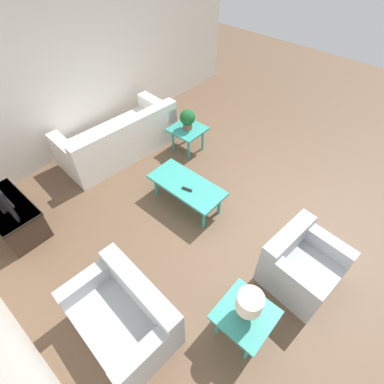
{
  "coord_description": "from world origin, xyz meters",
  "views": [
    {
      "loc": [
        -1.69,
        2.62,
        3.61
      ],
      "look_at": [
        0.25,
        0.44,
        0.55
      ],
      "focal_mm": 28.0,
      "sensor_mm": 36.0,
      "label": 1
    }
  ],
  "objects_px": {
    "side_table_plant": "(188,131)",
    "table_lamp": "(249,304)",
    "loveseat": "(124,316)",
    "armchair": "(300,265)",
    "side_table_lamp": "(245,316)",
    "potted_plant": "(188,118)",
    "coffee_table": "(187,186)",
    "tv_stand_chest": "(12,216)",
    "sofa": "(120,139)"
  },
  "relations": [
    {
      "from": "armchair",
      "to": "side_table_lamp",
      "type": "xyz_separation_m",
      "value": [
        0.14,
        1.03,
        0.11
      ]
    },
    {
      "from": "armchair",
      "to": "table_lamp",
      "type": "height_order",
      "value": "table_lamp"
    },
    {
      "from": "loveseat",
      "to": "potted_plant",
      "type": "xyz_separation_m",
      "value": [
        1.7,
        -2.91,
        0.4
      ]
    },
    {
      "from": "armchair",
      "to": "tv_stand_chest",
      "type": "height_order",
      "value": "armchair"
    },
    {
      "from": "coffee_table",
      "to": "potted_plant",
      "type": "distance_m",
      "value": 1.41
    },
    {
      "from": "side_table_lamp",
      "to": "armchair",
      "type": "bearing_deg",
      "value": -97.56
    },
    {
      "from": "side_table_plant",
      "to": "table_lamp",
      "type": "distance_m",
      "value": 3.43
    },
    {
      "from": "table_lamp",
      "to": "armchair",
      "type": "bearing_deg",
      "value": -97.56
    },
    {
      "from": "side_table_plant",
      "to": "table_lamp",
      "type": "xyz_separation_m",
      "value": [
        -2.71,
        2.08,
        0.32
      ]
    },
    {
      "from": "sofa",
      "to": "side_table_plant",
      "type": "relative_size",
      "value": 3.76
    },
    {
      "from": "loveseat",
      "to": "coffee_table",
      "type": "xyz_separation_m",
      "value": [
        0.79,
        -1.88,
        0.09
      ]
    },
    {
      "from": "loveseat",
      "to": "coffee_table",
      "type": "distance_m",
      "value": 2.04
    },
    {
      "from": "coffee_table",
      "to": "side_table_lamp",
      "type": "relative_size",
      "value": 2.07
    },
    {
      "from": "tv_stand_chest",
      "to": "potted_plant",
      "type": "distance_m",
      "value": 3.15
    },
    {
      "from": "sofa",
      "to": "potted_plant",
      "type": "distance_m",
      "value": 1.31
    },
    {
      "from": "armchair",
      "to": "side_table_plant",
      "type": "height_order",
      "value": "armchair"
    },
    {
      "from": "armchair",
      "to": "loveseat",
      "type": "xyz_separation_m",
      "value": [
        1.14,
        1.86,
        -0.01
      ]
    },
    {
      "from": "sofa",
      "to": "potted_plant",
      "type": "height_order",
      "value": "potted_plant"
    },
    {
      "from": "side_table_plant",
      "to": "side_table_lamp",
      "type": "height_order",
      "value": "same"
    },
    {
      "from": "tv_stand_chest",
      "to": "table_lamp",
      "type": "height_order",
      "value": "table_lamp"
    },
    {
      "from": "side_table_plant",
      "to": "table_lamp",
      "type": "bearing_deg",
      "value": 142.42
    },
    {
      "from": "sofa",
      "to": "loveseat",
      "type": "relative_size",
      "value": 1.76
    },
    {
      "from": "loveseat",
      "to": "side_table_plant",
      "type": "bearing_deg",
      "value": 124.28
    },
    {
      "from": "armchair",
      "to": "table_lamp",
      "type": "xyz_separation_m",
      "value": [
        0.14,
        1.03,
        0.44
      ]
    },
    {
      "from": "loveseat",
      "to": "side_table_lamp",
      "type": "distance_m",
      "value": 1.31
    },
    {
      "from": "armchair",
      "to": "side_table_lamp",
      "type": "distance_m",
      "value": 1.04
    },
    {
      "from": "potted_plant",
      "to": "loveseat",
      "type": "bearing_deg",
      "value": 120.27
    },
    {
      "from": "sofa",
      "to": "tv_stand_chest",
      "type": "bearing_deg",
      "value": 10.42
    },
    {
      "from": "coffee_table",
      "to": "side_table_plant",
      "type": "bearing_deg",
      "value": -48.51
    },
    {
      "from": "side_table_lamp",
      "to": "tv_stand_chest",
      "type": "height_order",
      "value": "tv_stand_chest"
    },
    {
      "from": "side_table_plant",
      "to": "potted_plant",
      "type": "distance_m",
      "value": 0.27
    },
    {
      "from": "coffee_table",
      "to": "side_table_lamp",
      "type": "height_order",
      "value": "side_table_lamp"
    },
    {
      "from": "side_table_lamp",
      "to": "tv_stand_chest",
      "type": "distance_m",
      "value": 3.47
    },
    {
      "from": "loveseat",
      "to": "side_table_plant",
      "type": "relative_size",
      "value": 2.14
    },
    {
      "from": "side_table_plant",
      "to": "tv_stand_chest",
      "type": "bearing_deg",
      "value": 78.51
    },
    {
      "from": "tv_stand_chest",
      "to": "potted_plant",
      "type": "xyz_separation_m",
      "value": [
        -0.62,
        -3.06,
        0.42
      ]
    },
    {
      "from": "armchair",
      "to": "potted_plant",
      "type": "distance_m",
      "value": 3.06
    },
    {
      "from": "coffee_table",
      "to": "side_table_lamp",
      "type": "xyz_separation_m",
      "value": [
        -1.79,
        1.05,
        0.04
      ]
    },
    {
      "from": "sofa",
      "to": "coffee_table",
      "type": "xyz_separation_m",
      "value": [
        -1.78,
        0.14,
        0.08
      ]
    },
    {
      "from": "side_table_lamp",
      "to": "potted_plant",
      "type": "xyz_separation_m",
      "value": [
        2.71,
        -2.08,
        0.27
      ]
    },
    {
      "from": "sofa",
      "to": "table_lamp",
      "type": "bearing_deg",
      "value": 75.52
    },
    {
      "from": "armchair",
      "to": "table_lamp",
      "type": "bearing_deg",
      "value": 177.76
    },
    {
      "from": "armchair",
      "to": "tv_stand_chest",
      "type": "xyz_separation_m",
      "value": [
        3.47,
        2.01,
        -0.03
      ]
    },
    {
      "from": "sofa",
      "to": "tv_stand_chest",
      "type": "distance_m",
      "value": 2.18
    },
    {
      "from": "armchair",
      "to": "table_lamp",
      "type": "distance_m",
      "value": 1.12
    },
    {
      "from": "loveseat",
      "to": "tv_stand_chest",
      "type": "bearing_deg",
      "value": -172.38
    },
    {
      "from": "coffee_table",
      "to": "potted_plant",
      "type": "height_order",
      "value": "potted_plant"
    },
    {
      "from": "loveseat",
      "to": "side_table_plant",
      "type": "height_order",
      "value": "loveseat"
    },
    {
      "from": "side_table_lamp",
      "to": "potted_plant",
      "type": "distance_m",
      "value": 3.43
    },
    {
      "from": "armchair",
      "to": "side_table_plant",
      "type": "xyz_separation_m",
      "value": [
        2.84,
        -1.06,
        0.11
      ]
    }
  ]
}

